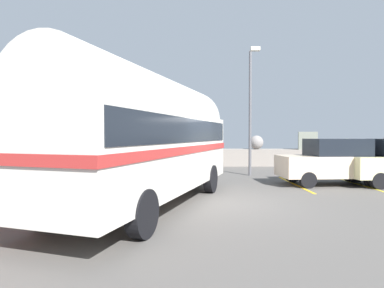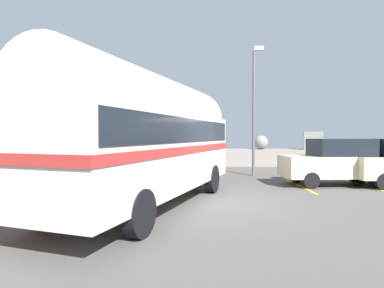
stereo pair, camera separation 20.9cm
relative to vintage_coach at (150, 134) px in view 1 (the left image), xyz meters
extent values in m
cube|color=#54504D|center=(1.93, 0.54, -2.04)|extent=(32.00, 26.00, 0.02)
cube|color=gray|center=(1.93, 12.34, -1.50)|extent=(31.36, 1.80, 1.10)
sphere|color=gray|center=(-11.42, 12.43, -0.30)|extent=(1.30, 1.30, 1.30)
sphere|color=gray|center=(-7.71, 12.84, -0.44)|extent=(1.03, 1.03, 1.03)
cube|color=gray|center=(-3.93, 12.70, -0.25)|extent=(1.52, 1.62, 1.40)
cube|color=gray|center=(-0.77, 12.22, -0.51)|extent=(1.15, 1.15, 0.88)
sphere|color=gray|center=(1.77, 12.02, -0.45)|extent=(0.99, 0.99, 0.99)
sphere|color=gray|center=(5.48, 12.23, -0.49)|extent=(0.91, 0.91, 0.91)
cube|color=gray|center=(8.76, 11.89, -0.37)|extent=(1.43, 1.41, 1.15)
sphere|color=gray|center=(11.41, 12.07, -0.59)|extent=(0.73, 0.73, 0.73)
cube|color=yellow|center=(5.39, 4.04, -2.03)|extent=(0.12, 4.40, 0.01)
cube|color=gold|center=(7.99, 4.04, -2.03)|extent=(0.12, 4.40, 0.01)
cylinder|color=black|center=(-0.25, 2.81, -1.55)|extent=(0.56, 1.00, 0.96)
cylinder|color=black|center=(1.85, 2.13, -1.55)|extent=(0.56, 1.00, 0.96)
cylinder|color=black|center=(-1.85, -2.14, -1.55)|extent=(0.56, 1.00, 0.96)
cylinder|color=black|center=(0.25, -2.82, -1.55)|extent=(0.56, 1.00, 0.96)
cube|color=silver|center=(0.00, 0.00, -0.48)|extent=(4.87, 8.73, 2.10)
cylinder|color=silver|center=(0.00, 0.00, 0.57)|extent=(4.58, 8.35, 2.20)
cube|color=#B12D2A|center=(0.00, 0.00, -0.42)|extent=(4.94, 8.83, 0.20)
cube|color=black|center=(0.00, 0.00, 0.10)|extent=(4.80, 8.42, 0.64)
cube|color=silver|center=(1.32, 4.06, -1.35)|extent=(2.22, 0.86, 0.28)
cylinder|color=black|center=(-5.08, 3.20, -1.55)|extent=(0.65, 0.99, 0.96)
cylinder|color=black|center=(-3.07, 2.30, -1.55)|extent=(0.65, 0.99, 0.96)
cube|color=silver|center=(-3.39, 4.27, -1.35)|extent=(2.15, 1.08, 0.28)
cylinder|color=black|center=(5.59, 3.06, -1.72)|extent=(0.63, 0.24, 0.62)
cylinder|color=black|center=(5.48, 4.58, -1.72)|extent=(0.63, 0.24, 0.62)
cylinder|color=black|center=(8.13, 3.24, -1.72)|extent=(0.63, 0.24, 0.62)
cylinder|color=black|center=(8.02, 4.76, -1.72)|extent=(0.63, 0.24, 0.62)
cube|color=beige|center=(6.80, 3.91, -1.27)|extent=(4.21, 1.99, 0.84)
cube|color=black|center=(7.05, 3.93, -0.51)|extent=(2.31, 1.71, 0.68)
cylinder|color=black|center=(8.15, 2.84, -1.72)|extent=(0.63, 0.24, 0.62)
cylinder|color=black|center=(8.05, 4.36, -1.72)|extent=(0.63, 0.24, 0.62)
cylinder|color=#5B5B60|center=(4.09, 6.91, 1.04)|extent=(0.14, 0.14, 6.17)
cube|color=beige|center=(4.17, 6.12, 4.02)|extent=(0.44, 0.24, 0.18)
camera|label=1|loc=(1.20, -8.96, -0.04)|focal=29.91mm
camera|label=2|loc=(1.41, -8.96, -0.04)|focal=29.91mm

